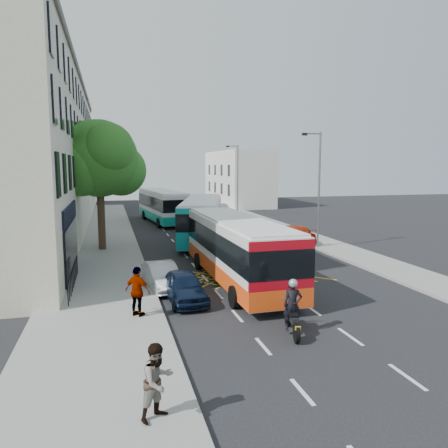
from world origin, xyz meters
TOP-DOWN VIEW (x-y plane):
  - ground at (0.00, 0.00)m, footprint 120.00×120.00m
  - pavement_left at (-8.50, 15.00)m, footprint 5.00×70.00m
  - pavement_right at (7.50, 15.00)m, footprint 3.00×70.00m
  - terrace_main at (-14.00, 24.49)m, footprint 8.30×45.00m
  - terrace_far at (-14.00, 55.00)m, footprint 8.00×20.00m
  - building_right at (11.00, 48.00)m, footprint 6.00×18.00m
  - street_tree at (-8.51, 14.97)m, footprint 6.30×5.70m
  - lamp_near at (6.20, 12.00)m, footprint 1.45×0.15m
  - lamp_far at (6.20, 32.00)m, footprint 1.45×0.15m
  - railings at (-9.70, 5.30)m, footprint 0.08×5.60m
  - bus_near at (-1.78, 4.88)m, footprint 3.04×11.65m
  - bus_mid at (-1.01, 17.05)m, footprint 5.77×12.15m
  - bus_far at (-2.60, 29.31)m, footprint 4.07×12.03m
  - motorbike at (-1.87, -2.27)m, footprint 0.82×2.23m
  - parked_car_blue at (-4.90, 2.44)m, footprint 1.78×3.97m
  - parked_car_silver at (-5.60, 4.66)m, footprint 1.79×3.93m
  - red_hatchback at (5.50, 14.45)m, footprint 2.07×4.93m
  - distant_car_grey at (-2.11, 44.60)m, footprint 2.75×5.07m
  - distant_car_silver at (4.96, 34.78)m, footprint 1.81×4.46m
  - pedestrian_near at (-7.00, -6.47)m, footprint 1.09×1.04m
  - pedestrian_far at (-7.00, 0.60)m, footprint 1.16×1.10m

SIDE VIEW (x-z plane):
  - ground at x=0.00m, z-range 0.00..0.00m
  - pavement_left at x=-8.50m, z-range 0.00..0.15m
  - pavement_right at x=7.50m, z-range 0.00..0.15m
  - parked_car_silver at x=-5.60m, z-range 0.00..1.25m
  - parked_car_blue at x=-4.90m, z-range 0.00..1.32m
  - distant_car_grey at x=-2.11m, z-range 0.00..1.35m
  - red_hatchback at x=5.50m, z-range 0.00..1.42m
  - railings at x=-9.70m, z-range 0.15..1.29m
  - distant_car_silver at x=4.96m, z-range 0.00..1.52m
  - motorbike at x=-1.87m, z-range -0.06..1.94m
  - pedestrian_near at x=-7.00m, z-range 0.15..1.93m
  - pedestrian_far at x=-7.00m, z-range 0.15..2.08m
  - bus_near at x=-1.78m, z-range 0.09..3.35m
  - bus_far at x=-2.60m, z-range 0.09..3.41m
  - bus_mid at x=-1.01m, z-range 0.09..3.42m
  - building_right at x=11.00m, z-range 0.00..8.00m
  - lamp_near at x=6.20m, z-range 0.62..8.62m
  - lamp_far at x=6.20m, z-range 0.62..8.62m
  - terrace_far at x=-14.00m, z-range 0.00..10.00m
  - street_tree at x=-8.51m, z-range 1.89..10.69m
  - terrace_main at x=-14.00m, z-range 0.01..13.51m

